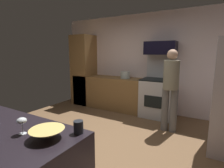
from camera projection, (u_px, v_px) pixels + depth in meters
ground_plane at (98, 147)px, 2.98m from camera, size 5.20×4.80×0.02m
wall_back at (147, 63)px, 4.74m from camera, size 5.20×0.12×2.60m
lower_cabinet_run at (112, 93)px, 5.03m from camera, size 2.40×0.60×0.90m
cabinet_column at (84, 70)px, 5.42m from camera, size 0.60×0.60×2.10m
oven_range at (157, 96)px, 4.35m from camera, size 0.76×0.65×1.54m
microwave at (161, 48)px, 4.22m from camera, size 0.74×0.38×0.31m
person_cook at (171, 86)px, 3.44m from camera, size 0.31×0.30×1.65m
mixing_bowl_small at (47, 134)px, 1.39m from camera, size 0.28×0.28×0.08m
wine_glass_near at (22, 122)px, 1.46m from camera, size 0.08×0.08×0.15m
mug_coffee at (78, 127)px, 1.48m from camera, size 0.08×0.08×0.11m
stock_pot at (125, 75)px, 4.72m from camera, size 0.26×0.26×0.18m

